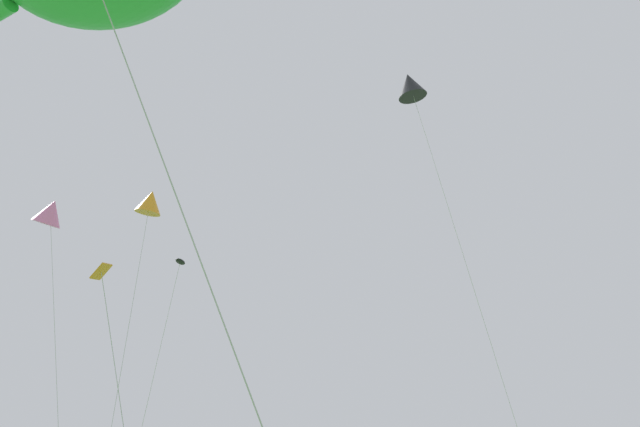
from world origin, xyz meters
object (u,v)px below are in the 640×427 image
(small_kite_bird_shape, at_px, (105,294))
(small_kite_diamond_red, at_px, (410,86))
(small_kite_box_yellow, at_px, (178,272))
(small_kite_delta_white, at_px, (150,202))
(small_kite_tiny_distant, at_px, (50,212))

(small_kite_bird_shape, distance_m, small_kite_diamond_red, 15.91)
(small_kite_box_yellow, bearing_deg, small_kite_diamond_red, 71.80)
(small_kite_diamond_red, bearing_deg, small_kite_bird_shape, -114.11)
(small_kite_diamond_red, height_order, small_kite_box_yellow, small_kite_diamond_red)
(small_kite_delta_white, bearing_deg, small_kite_tiny_distant, -51.91)
(small_kite_bird_shape, xyz_separation_m, small_kite_delta_white, (2.26, 6.58, 6.81))
(small_kite_tiny_distant, distance_m, small_kite_delta_white, 5.69)
(small_kite_bird_shape, relative_size, small_kite_diamond_red, 0.39)
(small_kite_diamond_red, distance_m, small_kite_delta_white, 12.29)
(small_kite_bird_shape, xyz_separation_m, small_kite_diamond_red, (10.56, -0.94, 11.86))
(small_kite_tiny_distant, relative_size, small_kite_box_yellow, 1.19)
(small_kite_diamond_red, relative_size, small_kite_box_yellow, 1.53)
(small_kite_tiny_distant, distance_m, small_kite_diamond_red, 17.29)
(small_kite_tiny_distant, bearing_deg, small_kite_diamond_red, 124.10)
(small_kite_tiny_distant, relative_size, small_kite_delta_white, 1.06)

